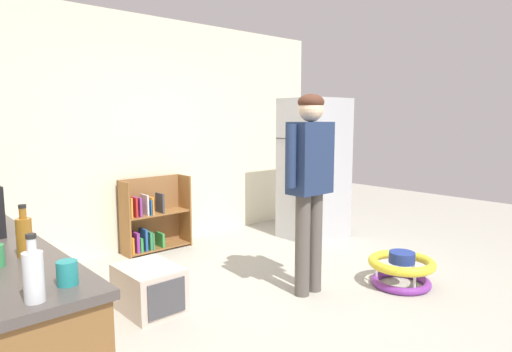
{
  "coord_description": "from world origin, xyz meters",
  "views": [
    {
      "loc": [
        -2.56,
        -2.39,
        1.55
      ],
      "look_at": [
        0.14,
        0.61,
        1.01
      ],
      "focal_mm": 30.89,
      "sensor_mm": 36.0,
      "label": 1
    }
  ],
  "objects_px": {
    "standing_person": "(310,175)",
    "baby_walker": "(401,269)",
    "teal_cup": "(67,273)",
    "amber_bottle": "(24,236)",
    "refrigerator": "(314,169)",
    "pet_carrier": "(149,288)",
    "bookshelf": "(151,220)",
    "clear_bottle": "(33,275)"
  },
  "relations": [
    {
      "from": "refrigerator",
      "to": "baby_walker",
      "type": "distance_m",
      "value": 1.92
    },
    {
      "from": "baby_walker",
      "to": "clear_bottle",
      "type": "height_order",
      "value": "clear_bottle"
    },
    {
      "from": "bookshelf",
      "to": "teal_cup",
      "type": "distance_m",
      "value": 3.44
    },
    {
      "from": "refrigerator",
      "to": "amber_bottle",
      "type": "xyz_separation_m",
      "value": [
        -3.75,
        -1.44,
        0.11
      ]
    },
    {
      "from": "amber_bottle",
      "to": "clear_bottle",
      "type": "bearing_deg",
      "value": -101.67
    },
    {
      "from": "bookshelf",
      "to": "baby_walker",
      "type": "distance_m",
      "value": 2.8
    },
    {
      "from": "clear_bottle",
      "to": "bookshelf",
      "type": "bearing_deg",
      "value": 55.13
    },
    {
      "from": "baby_walker",
      "to": "teal_cup",
      "type": "relative_size",
      "value": 6.36
    },
    {
      "from": "refrigerator",
      "to": "clear_bottle",
      "type": "xyz_separation_m",
      "value": [
        -3.87,
        -2.02,
        0.11
      ]
    },
    {
      "from": "baby_walker",
      "to": "clear_bottle",
      "type": "relative_size",
      "value": 2.46
    },
    {
      "from": "refrigerator",
      "to": "standing_person",
      "type": "bearing_deg",
      "value": -140.64
    },
    {
      "from": "pet_carrier",
      "to": "teal_cup",
      "type": "height_order",
      "value": "teal_cup"
    },
    {
      "from": "standing_person",
      "to": "bookshelf",
      "type": "bearing_deg",
      "value": 101.19
    },
    {
      "from": "bookshelf",
      "to": "standing_person",
      "type": "height_order",
      "value": "standing_person"
    },
    {
      "from": "refrigerator",
      "to": "amber_bottle",
      "type": "distance_m",
      "value": 4.02
    },
    {
      "from": "baby_walker",
      "to": "teal_cup",
      "type": "distance_m",
      "value": 3.17
    },
    {
      "from": "bookshelf",
      "to": "pet_carrier",
      "type": "bearing_deg",
      "value": -119.34
    },
    {
      "from": "bookshelf",
      "to": "pet_carrier",
      "type": "xyz_separation_m",
      "value": [
        -0.81,
        -1.44,
        -0.19
      ]
    },
    {
      "from": "baby_walker",
      "to": "bookshelf",
      "type": "bearing_deg",
      "value": 114.74
    },
    {
      "from": "standing_person",
      "to": "clear_bottle",
      "type": "distance_m",
      "value": 2.58
    },
    {
      "from": "refrigerator",
      "to": "teal_cup",
      "type": "xyz_separation_m",
      "value": [
        -3.73,
        -1.94,
        0.06
      ]
    },
    {
      "from": "bookshelf",
      "to": "teal_cup",
      "type": "height_order",
      "value": "teal_cup"
    },
    {
      "from": "standing_person",
      "to": "baby_walker",
      "type": "distance_m",
      "value": 1.27
    },
    {
      "from": "refrigerator",
      "to": "standing_person",
      "type": "distance_m",
      "value": 1.86
    },
    {
      "from": "standing_person",
      "to": "baby_walker",
      "type": "height_order",
      "value": "standing_person"
    },
    {
      "from": "refrigerator",
      "to": "amber_bottle",
      "type": "relative_size",
      "value": 7.24
    },
    {
      "from": "teal_cup",
      "to": "clear_bottle",
      "type": "bearing_deg",
      "value": -148.95
    },
    {
      "from": "pet_carrier",
      "to": "teal_cup",
      "type": "distance_m",
      "value": 1.91
    },
    {
      "from": "refrigerator",
      "to": "teal_cup",
      "type": "bearing_deg",
      "value": -152.56
    },
    {
      "from": "standing_person",
      "to": "amber_bottle",
      "type": "bearing_deg",
      "value": -173.58
    },
    {
      "from": "refrigerator",
      "to": "clear_bottle",
      "type": "distance_m",
      "value": 4.37
    },
    {
      "from": "amber_bottle",
      "to": "teal_cup",
      "type": "xyz_separation_m",
      "value": [
        0.02,
        -0.5,
        -0.05
      ]
    },
    {
      "from": "baby_walker",
      "to": "amber_bottle",
      "type": "relative_size",
      "value": 2.46
    },
    {
      "from": "standing_person",
      "to": "teal_cup",
      "type": "xyz_separation_m",
      "value": [
        -2.29,
        -0.76,
        -0.11
      ]
    },
    {
      "from": "teal_cup",
      "to": "amber_bottle",
      "type": "bearing_deg",
      "value": 92.45
    },
    {
      "from": "standing_person",
      "to": "pet_carrier",
      "type": "bearing_deg",
      "value": 152.77
    },
    {
      "from": "refrigerator",
      "to": "clear_bottle",
      "type": "height_order",
      "value": "refrigerator"
    },
    {
      "from": "baby_walker",
      "to": "refrigerator",
      "type": "bearing_deg",
      "value": 67.68
    },
    {
      "from": "amber_bottle",
      "to": "refrigerator",
      "type": "bearing_deg",
      "value": 20.98
    },
    {
      "from": "refrigerator",
      "to": "amber_bottle",
      "type": "height_order",
      "value": "refrigerator"
    },
    {
      "from": "pet_carrier",
      "to": "amber_bottle",
      "type": "height_order",
      "value": "amber_bottle"
    },
    {
      "from": "refrigerator",
      "to": "bookshelf",
      "type": "height_order",
      "value": "refrigerator"
    }
  ]
}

